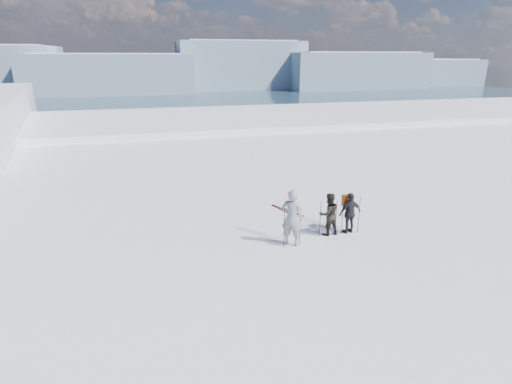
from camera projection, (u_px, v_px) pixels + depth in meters
lake_basin at (212, 185)px, 40.89m from camera, size 820.00×820.00×71.62m
far_mountain_range at (179, 69)px, 437.08m from camera, size 770.00×110.00×53.00m
skier_grey at (292, 218)px, 13.07m from camera, size 0.85×0.77×1.94m
skier_dark at (328, 214)px, 13.90m from camera, size 0.80×0.66×1.54m
skier_pack at (350, 213)px, 14.05m from camera, size 0.92×0.49×1.50m
backpack at (348, 185)px, 13.96m from camera, size 0.34×0.23×0.41m
ski_poles at (324, 221)px, 13.66m from camera, size 2.95×0.51×1.36m
skis_loose at (286, 211)px, 16.25m from camera, size 0.92×1.64×0.03m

